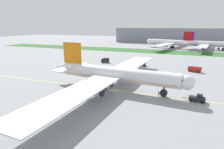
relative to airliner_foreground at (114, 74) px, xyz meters
name	(u,v)px	position (x,y,z in m)	size (l,w,h in m)	color
ground_plane	(115,90)	(0.94, -1.23, -5.30)	(600.00, 600.00, 0.00)	gray
apron_taxi_line	(115,90)	(0.94, -1.28, -5.30)	(280.00, 0.36, 0.01)	yellow
grass_median_strip	(158,52)	(0.94, 103.71, -5.25)	(320.00, 24.00, 0.10)	#2D6628
airliner_foreground	(114,74)	(0.00, 0.00, 0.00)	(51.63, 83.00, 15.61)	white
pushback_tug	(198,98)	(26.95, -2.10, -4.26)	(6.38, 2.65, 2.29)	#26262B
ground_crew_wingwalker_port	(159,93)	(15.73, -1.71, -4.29)	(0.49, 0.47, 1.66)	black
ground_crew_marshaller_front	(96,83)	(-7.76, 1.29, -4.31)	(0.36, 0.55, 1.64)	black
service_truck_baggage_loader	(105,60)	(-21.83, 43.73, -3.80)	(5.20, 3.82, 2.76)	black
service_truck_fuel_bowser	(141,63)	(0.39, 41.32, -3.85)	(5.37, 3.13, 2.58)	#33478C
service_truck_catering_van	(195,69)	(27.29, 37.61, -3.88)	(6.28, 3.98, 2.52)	#B21E19
parked_airliner_far_left	(170,42)	(7.79, 133.10, 0.09)	(46.64, 74.81, 15.89)	white
parked_airliner_far_centre	(206,44)	(39.08, 131.61, -0.04)	(42.44, 66.64, 15.53)	white
terminal_building	(166,35)	(-1.50, 188.26, 3.70)	(123.75, 20.00, 18.00)	gray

